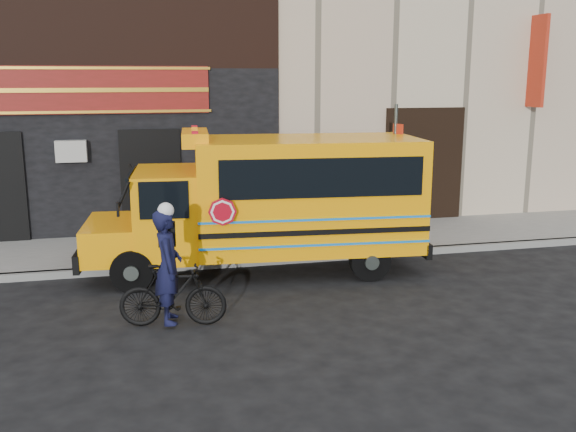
{
  "coord_description": "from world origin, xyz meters",
  "views": [
    {
      "loc": [
        -3.41,
        -10.45,
        3.97
      ],
      "look_at": [
        -0.58,
        1.85,
        1.21
      ],
      "focal_mm": 40.0,
      "sensor_mm": 36.0,
      "label": 1
    }
  ],
  "objects_px": {
    "cyclist": "(168,269)",
    "bicycle": "(173,295)",
    "sign_pole": "(394,174)",
    "school_bus": "(275,199)"
  },
  "relations": [
    {
      "from": "sign_pole",
      "to": "bicycle",
      "type": "bearing_deg",
      "value": -148.26
    },
    {
      "from": "bicycle",
      "to": "school_bus",
      "type": "bearing_deg",
      "value": -30.64
    },
    {
      "from": "cyclist",
      "to": "sign_pole",
      "type": "bearing_deg",
      "value": -57.11
    },
    {
      "from": "cyclist",
      "to": "bicycle",
      "type": "bearing_deg",
      "value": -141.5
    },
    {
      "from": "school_bus",
      "to": "sign_pole",
      "type": "distance_m",
      "value": 2.86
    },
    {
      "from": "cyclist",
      "to": "school_bus",
      "type": "bearing_deg",
      "value": -39.79
    },
    {
      "from": "bicycle",
      "to": "sign_pole",
      "type": "bearing_deg",
      "value": -48.54
    },
    {
      "from": "school_bus",
      "to": "bicycle",
      "type": "xyz_separation_m",
      "value": [
        -2.23,
        -2.63,
        -0.99
      ]
    },
    {
      "from": "bicycle",
      "to": "cyclist",
      "type": "bearing_deg",
      "value": 46.21
    },
    {
      "from": "school_bus",
      "to": "sign_pole",
      "type": "relative_size",
      "value": 2.08
    }
  ]
}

